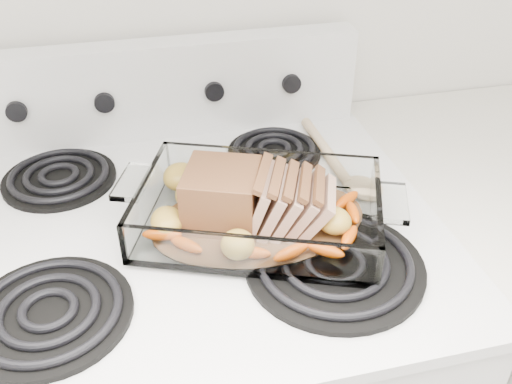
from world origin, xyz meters
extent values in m
cube|color=silver|center=(0.00, 1.66, 0.93)|extent=(0.78, 0.67, 0.02)
cube|color=silver|center=(0.00, 1.95, 1.03)|extent=(0.76, 0.06, 0.18)
cylinder|color=black|center=(-0.19, 1.50, 0.94)|extent=(0.21, 0.21, 0.01)
cylinder|color=black|center=(0.19, 1.50, 0.94)|extent=(0.25, 0.25, 0.01)
cylinder|color=black|center=(-0.19, 1.81, 0.94)|extent=(0.19, 0.19, 0.01)
cylinder|color=black|center=(0.19, 1.81, 0.94)|extent=(0.17, 0.17, 0.01)
cylinder|color=black|center=(-0.25, 1.92, 1.03)|extent=(0.04, 0.02, 0.04)
cylinder|color=black|center=(-0.10, 1.92, 1.03)|extent=(0.04, 0.02, 0.04)
cylinder|color=black|center=(0.10, 1.92, 1.03)|extent=(0.04, 0.02, 0.04)
cylinder|color=black|center=(0.25, 1.92, 1.03)|extent=(0.04, 0.02, 0.04)
cube|color=silver|center=(0.67, 1.66, 0.45)|extent=(0.55, 0.65, 0.90)
cube|color=white|center=(0.11, 1.60, 0.95)|extent=(0.35, 0.23, 0.01)
cube|color=white|center=(0.11, 1.49, 0.98)|extent=(0.35, 0.01, 0.06)
cube|color=white|center=(0.11, 1.71, 0.98)|extent=(0.35, 0.01, 0.06)
cube|color=white|center=(-0.06, 1.60, 0.98)|extent=(0.01, 0.23, 0.06)
cube|color=white|center=(0.28, 1.60, 0.98)|extent=(0.01, 0.23, 0.06)
cylinder|color=#4C3019|center=(0.11, 1.60, 0.95)|extent=(0.20, 0.20, 0.00)
cube|color=brown|center=(0.05, 1.60, 0.99)|extent=(0.11, 0.11, 0.09)
cube|color=tan|center=(0.11, 1.60, 0.99)|extent=(0.04, 0.10, 0.08)
cube|color=tan|center=(0.13, 1.60, 0.99)|extent=(0.04, 0.10, 0.08)
cube|color=tan|center=(0.15, 1.60, 0.99)|extent=(0.05, 0.10, 0.07)
cube|color=tan|center=(0.17, 1.60, 0.99)|extent=(0.05, 0.09, 0.07)
cube|color=tan|center=(0.19, 1.60, 0.99)|extent=(0.05, 0.09, 0.06)
ellipsoid|color=#C94600|center=(-0.03, 1.53, 0.96)|extent=(0.05, 0.02, 0.02)
ellipsoid|color=#C94600|center=(0.21, 1.53, 0.96)|extent=(0.05, 0.02, 0.02)
ellipsoid|color=#C94600|center=(0.25, 1.62, 0.96)|extent=(0.05, 0.02, 0.02)
ellipsoid|color=#C94600|center=(-0.04, 1.64, 0.96)|extent=(0.05, 0.02, 0.02)
ellipsoid|color=#B58F3D|center=(-0.04, 1.67, 0.97)|extent=(0.06, 0.05, 0.04)
ellipsoid|color=#B58F3D|center=(0.13, 1.68, 0.97)|extent=(0.06, 0.05, 0.04)
ellipsoid|color=#B58F3D|center=(0.22, 1.58, 0.97)|extent=(0.06, 0.05, 0.04)
cylinder|color=beige|center=(0.28, 1.79, 0.95)|extent=(0.02, 0.23, 0.02)
ellipsoid|color=beige|center=(0.30, 1.66, 0.95)|extent=(0.06, 0.08, 0.02)
camera|label=1|loc=(-0.06, 0.95, 1.47)|focal=40.00mm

